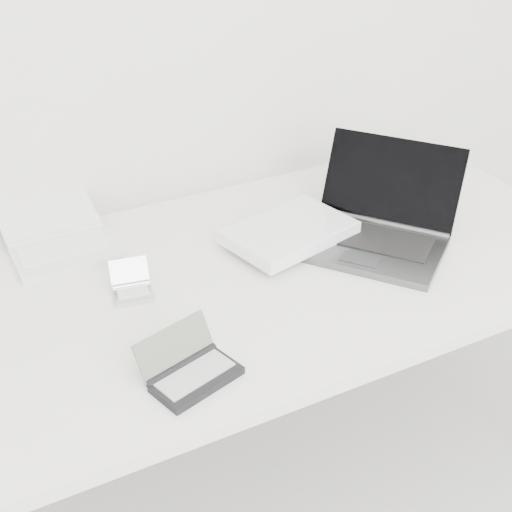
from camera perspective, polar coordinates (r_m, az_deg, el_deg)
name	(u,v)px	position (r m, az deg, el deg)	size (l,w,h in m)	color
desk	(260,285)	(1.61, 0.29, -2.30)	(1.60, 0.80, 0.73)	white
laptop_large	(337,230)	(1.67, 6.48, 2.10)	(0.57, 0.45, 0.21)	#515356
netbook_open_white	(60,243)	(1.71, -15.41, 1.05)	(0.23, 0.30, 0.05)	white
pda_silver	(132,288)	(1.52, -9.87, -2.56)	(0.10, 0.10, 0.06)	silver
palmtop_charcoal	(190,371)	(1.29, -5.27, -9.11)	(0.18, 0.16, 0.08)	black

